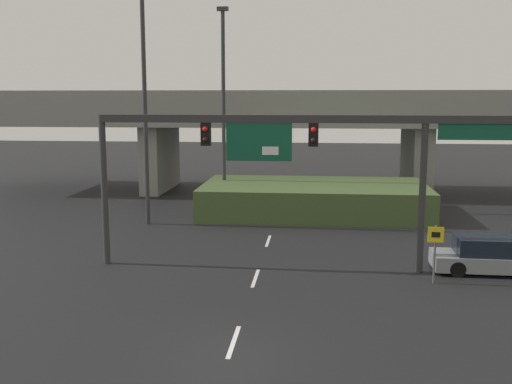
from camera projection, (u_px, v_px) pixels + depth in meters
The scene contains 9 objects.
ground_plane at pixel (230, 352), 16.89m from camera, with size 160.00×160.00×0.00m, color black.
lane_markings at pixel (268, 241), 30.02m from camera, with size 0.14×27.63×0.01m.
signal_gantry at pixel (290, 145), 24.35m from camera, with size 17.11×0.44×6.42m.
speed_limit_sign at pixel (435, 246), 22.94m from camera, with size 0.60×0.11×2.28m.
highway_light_pole_near at pixel (223, 104), 37.86m from camera, with size 0.70×0.36×12.66m.
highway_light_pole_far at pixel (144, 89), 32.91m from camera, with size 0.70×0.36×14.44m.
overpass_bridge at pixel (286, 120), 45.04m from camera, with size 45.91×8.90×7.61m.
grass_embankment at pixel (314, 199), 37.02m from camera, with size 13.68×7.61×1.85m.
parked_sedan_near_right at pixel (488, 256), 24.51m from camera, with size 4.61×1.93×1.49m.
Camera 1 is at (2.34, -15.82, 7.11)m, focal length 42.00 mm.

